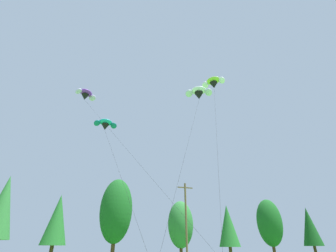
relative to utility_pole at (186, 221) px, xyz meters
The scene contains 12 objects.
treeline_tree_c 30.08m from the utility_pole, 149.28° to the left, with size 4.54×4.54×13.38m.
treeline_tree_d 21.56m from the utility_pole, 142.06° to the left, with size 3.88×3.88×10.36m.
treeline_tree_e 14.76m from the utility_pole, 122.68° to the left, with size 5.41×5.41×13.38m.
treeline_tree_f 13.53m from the utility_pole, 72.46° to the left, with size 4.58×4.58×10.28m.
treeline_tree_g 15.59m from the utility_pole, 39.16° to the left, with size 3.70×3.70×9.54m.
treeline_tree_h 26.40m from the utility_pole, 28.03° to the left, with size 4.91×4.91×11.52m.
treeline_tree_i 35.20m from the utility_pole, 19.96° to the left, with size 3.85×3.85×10.25m.
utility_pole is the anchor object (origin of this frame).
parafoil_kite_high_white 16.88m from the utility_pole, 100.92° to the right, with size 8.64×8.54×18.53m.
parafoil_kite_mid_purple 24.08m from the utility_pole, behind, with size 13.04×20.21×23.17m.
parafoil_kite_far_teal 16.44m from the utility_pole, 158.92° to the right, with size 4.51×13.51×15.31m.
parafoil_kite_low_lime_white 18.97m from the utility_pole, 79.13° to the right, with size 7.00×9.78×22.00m.
Camera 1 is at (-7.29, 3.13, 2.45)m, focal length 26.31 mm.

